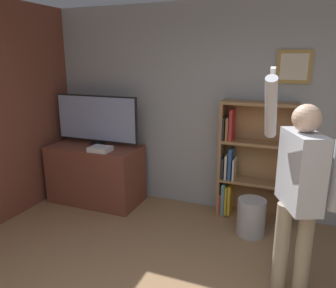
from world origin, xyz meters
name	(u,v)px	position (x,y,z in m)	size (l,w,h in m)	color
wall_back	(230,111)	(0.00, 2.87, 1.35)	(7.01, 0.09, 2.70)	#9EA3A8
tv_ledge	(96,174)	(-1.78, 2.42, 0.41)	(1.27, 0.65, 0.82)	brown
television	(96,119)	(-1.78, 2.50, 1.18)	(1.25, 0.22, 0.70)	black
game_console	(100,149)	(-1.56, 2.23, 0.85)	(0.28, 0.23, 0.06)	white
remote_loose	(103,152)	(-1.50, 2.19, 0.83)	(0.07, 0.14, 0.02)	white
bookshelf	(248,164)	(0.30, 2.70, 0.72)	(0.89, 0.28, 1.51)	#997047
person	(299,184)	(0.87, 1.39, 1.02)	(0.61, 0.57, 1.95)	gray
waste_bin	(251,217)	(0.42, 2.28, 0.22)	(0.33, 0.33, 0.43)	#B7B7BC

